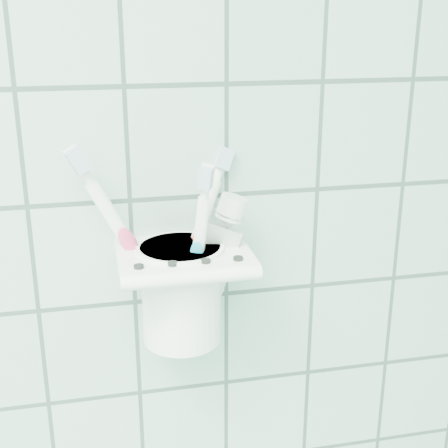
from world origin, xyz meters
name	(u,v)px	position (x,y,z in m)	size (l,w,h in m)	color
holder_bracket	(184,258)	(0.66, 1.15, 1.32)	(0.13, 0.11, 0.04)	white
cup	(181,290)	(0.65, 1.16, 1.28)	(0.09, 0.09, 0.10)	white
toothbrush_pink	(176,226)	(0.65, 1.17, 1.34)	(0.10, 0.02, 0.21)	white
toothbrush_blue	(164,241)	(0.64, 1.16, 1.34)	(0.07, 0.05, 0.20)	white
toothbrush_orange	(187,245)	(0.66, 1.16, 1.33)	(0.03, 0.04, 0.19)	white
toothpaste_tube	(190,252)	(0.66, 1.16, 1.32)	(0.07, 0.04, 0.16)	silver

